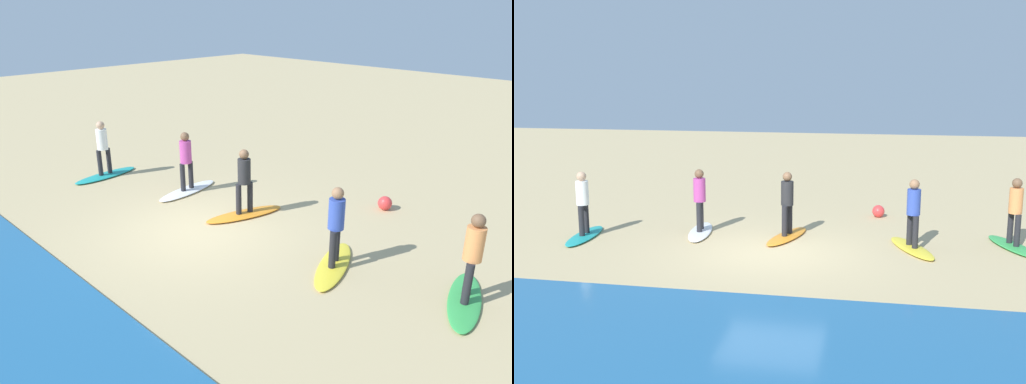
% 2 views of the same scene
% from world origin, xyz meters
% --- Properties ---
extents(ground_plane, '(60.00, 60.00, 0.00)m').
position_xyz_m(ground_plane, '(0.00, 0.00, 0.00)').
color(ground_plane, tan).
extents(surfboard_green, '(1.24, 2.17, 0.09)m').
position_xyz_m(surfboard_green, '(-5.71, -1.48, 0.04)').
color(surfboard_green, green).
rests_on(surfboard_green, ground).
extents(surfer_green, '(0.32, 0.44, 1.64)m').
position_xyz_m(surfer_green, '(-5.71, -1.48, 1.04)').
color(surfer_green, '#232328').
rests_on(surfer_green, surfboard_green).
extents(surfboard_yellow, '(1.34, 2.15, 0.09)m').
position_xyz_m(surfboard_yellow, '(-3.28, -0.85, 0.04)').
color(surfboard_yellow, yellow).
rests_on(surfboard_yellow, ground).
extents(surfer_yellow, '(0.32, 0.43, 1.64)m').
position_xyz_m(surfer_yellow, '(-3.28, -0.85, 1.04)').
color(surfer_yellow, '#232328').
rests_on(surfer_yellow, surfboard_yellow).
extents(surfboard_orange, '(1.10, 2.17, 0.09)m').
position_xyz_m(surfboard_orange, '(-0.15, -1.37, 0.04)').
color(surfboard_orange, orange).
rests_on(surfboard_orange, ground).
extents(surfer_orange, '(0.32, 0.45, 1.64)m').
position_xyz_m(surfer_orange, '(-0.15, -1.37, 1.04)').
color(surfer_orange, '#232328').
rests_on(surfer_orange, surfboard_orange).
extents(surfboard_white, '(0.86, 2.16, 0.09)m').
position_xyz_m(surfboard_white, '(2.20, -1.39, 0.04)').
color(surfboard_white, white).
rests_on(surfboard_white, ground).
extents(surfer_white, '(0.32, 0.46, 1.64)m').
position_xyz_m(surfer_white, '(2.20, -1.39, 1.04)').
color(surfer_white, '#232328').
rests_on(surfer_white, surfboard_white).
extents(surfboard_teal, '(0.76, 2.14, 0.09)m').
position_xyz_m(surfboard_teal, '(5.03, -0.43, 0.04)').
color(surfboard_teal, teal).
rests_on(surfboard_teal, ground).
extents(surfer_teal, '(0.32, 0.46, 1.64)m').
position_xyz_m(surfer_teal, '(5.03, -0.43, 1.04)').
color(surfer_teal, '#232328').
rests_on(surfer_teal, surfboard_teal).
extents(beach_ball, '(0.36, 0.36, 0.36)m').
position_xyz_m(beach_ball, '(-2.42, -4.20, 0.18)').
color(beach_ball, '#E53838').
rests_on(beach_ball, ground).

